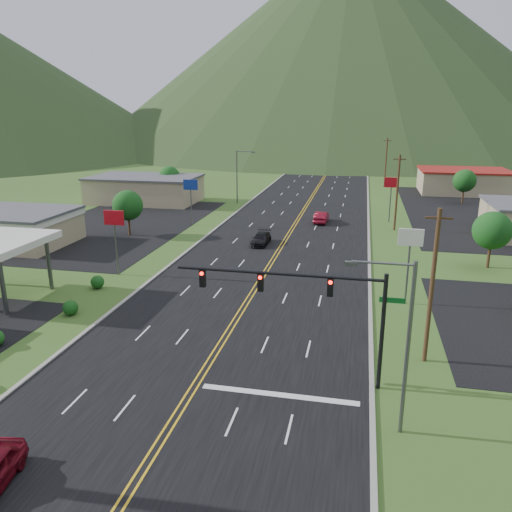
% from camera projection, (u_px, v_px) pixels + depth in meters
% --- Properties ---
extents(traffic_signal, '(13.10, 0.43, 7.00)m').
position_uv_depth(traffic_signal, '(312.00, 297.00, 28.36)').
color(traffic_signal, black).
rests_on(traffic_signal, ground).
extents(streetlight_east, '(3.28, 0.25, 9.00)m').
position_uv_depth(streetlight_east, '(402.00, 337.00, 23.72)').
color(streetlight_east, '#59595E').
rests_on(streetlight_east, ground).
extents(streetlight_west, '(3.28, 0.25, 9.00)m').
position_uv_depth(streetlight_west, '(239.00, 173.00, 84.57)').
color(streetlight_west, '#59595E').
rests_on(streetlight_west, ground).
extents(building_west_mid, '(14.40, 10.40, 4.10)m').
position_uv_depth(building_west_mid, '(9.00, 226.00, 59.42)').
color(building_west_mid, tan).
rests_on(building_west_mid, ground).
extents(building_west_far, '(18.40, 11.40, 4.50)m').
position_uv_depth(building_west_far, '(145.00, 189.00, 86.77)').
color(building_west_far, tan).
rests_on(building_west_far, ground).
extents(building_east_far, '(16.40, 12.40, 4.50)m').
position_uv_depth(building_east_far, '(463.00, 181.00, 96.25)').
color(building_east_far, tan).
rests_on(building_east_far, ground).
extents(pole_sign_west_a, '(2.00, 0.18, 6.40)m').
position_uv_depth(pole_sign_west_a, '(114.00, 224.00, 47.54)').
color(pole_sign_west_a, '#59595E').
rests_on(pole_sign_west_a, ground).
extents(pole_sign_west_b, '(2.00, 0.18, 6.40)m').
position_uv_depth(pole_sign_west_b, '(191.00, 189.00, 68.18)').
color(pole_sign_west_b, '#59595E').
rests_on(pole_sign_west_b, ground).
extents(pole_sign_east_a, '(2.00, 0.18, 6.40)m').
position_uv_depth(pole_sign_east_a, '(410.00, 245.00, 40.28)').
color(pole_sign_east_a, '#59595E').
rests_on(pole_sign_east_a, ground).
extents(pole_sign_east_b, '(2.00, 0.18, 6.40)m').
position_uv_depth(pole_sign_east_b, '(391.00, 187.00, 70.30)').
color(pole_sign_east_b, '#59595E').
rests_on(pole_sign_east_b, ground).
extents(tree_west_a, '(3.84, 3.84, 5.82)m').
position_uv_depth(tree_west_a, '(128.00, 205.00, 63.14)').
color(tree_west_a, '#382314').
rests_on(tree_west_a, ground).
extents(tree_west_b, '(3.84, 3.84, 5.82)m').
position_uv_depth(tree_west_b, '(169.00, 177.00, 89.47)').
color(tree_west_b, '#382314').
rests_on(tree_west_b, ground).
extents(tree_east_a, '(3.84, 3.84, 5.82)m').
position_uv_depth(tree_east_a, '(492.00, 231.00, 50.08)').
color(tree_east_a, '#382314').
rests_on(tree_east_a, ground).
extents(tree_east_b, '(3.84, 3.84, 5.82)m').
position_uv_depth(tree_east_b, '(465.00, 181.00, 84.93)').
color(tree_east_b, '#382314').
rests_on(tree_east_b, ground).
extents(utility_pole_a, '(1.60, 0.28, 10.00)m').
position_uv_depth(utility_pole_a, '(432.00, 286.00, 30.78)').
color(utility_pole_a, '#382314').
rests_on(utility_pole_a, ground).
extents(utility_pole_b, '(1.60, 0.28, 10.00)m').
position_uv_depth(utility_pole_b, '(397.00, 192.00, 65.49)').
color(utility_pole_b, '#382314').
rests_on(utility_pole_b, ground).
extents(utility_pole_c, '(1.60, 0.28, 10.00)m').
position_uv_depth(utility_pole_c, '(386.00, 162.00, 103.02)').
color(utility_pole_c, '#382314').
rests_on(utility_pole_c, ground).
extents(utility_pole_d, '(1.60, 0.28, 10.00)m').
position_uv_depth(utility_pole_d, '(381.00, 148.00, 140.54)').
color(utility_pole_d, '#382314').
rests_on(utility_pole_d, ground).
extents(mountain_n, '(220.00, 220.00, 85.00)m').
position_uv_depth(mountain_n, '(349.00, 43.00, 212.40)').
color(mountain_n, '#23401D').
rests_on(mountain_n, ground).
extents(car_dark_mid, '(1.99, 4.66, 1.34)m').
position_uv_depth(car_dark_mid, '(261.00, 239.00, 59.64)').
color(car_dark_mid, black).
rests_on(car_dark_mid, ground).
extents(car_red_far, '(1.90, 4.90, 1.59)m').
position_uv_depth(car_red_far, '(321.00, 217.00, 71.08)').
color(car_red_far, maroon).
rests_on(car_red_far, ground).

